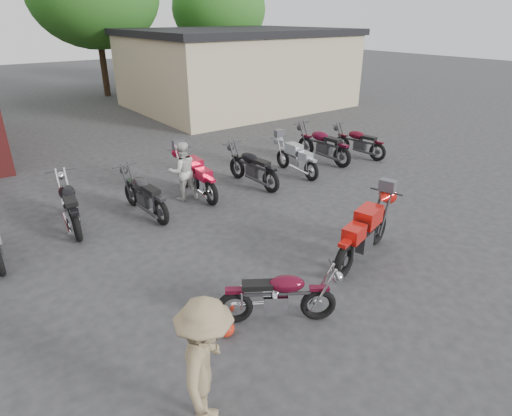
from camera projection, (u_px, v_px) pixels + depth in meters
ground at (328, 302)px, 7.17m from camera, size 90.00×90.00×0.00m
stucco_building at (237, 71)px, 22.02m from camera, size 10.00×8.00×3.50m
tree_2 at (97, 15)px, 23.56m from camera, size 7.04×7.04×8.80m
tree_3 at (220, 24)px, 28.19m from camera, size 6.08×6.08×7.60m
vintage_motorcycle at (279, 293)px, 6.53m from camera, size 1.82×1.48×1.04m
sportbike at (365, 230)px, 8.22m from camera, size 2.26×1.29×1.25m
helmet at (226, 329)px, 6.39m from camera, size 0.28×0.28×0.25m
person_light at (183, 171)px, 10.90m from camera, size 0.84×0.71×1.52m
person_tan at (206, 367)px, 4.70m from camera, size 1.21×1.28×1.74m
row_bike_2 at (69, 202)px, 9.50m from camera, size 0.95×2.14×1.20m
row_bike_3 at (144, 192)px, 10.10m from camera, size 0.80×2.02×1.15m
row_bike_4 at (196, 174)px, 11.18m from camera, size 0.76×2.08×1.19m
row_bike_5 at (252, 165)px, 11.89m from camera, size 0.79×2.05×1.16m
row_bike_6 at (296, 156)px, 12.74m from camera, size 0.71×1.90×1.08m
row_bike_7 at (323, 143)px, 13.81m from camera, size 0.83×2.18×1.24m
row_bike_8 at (359, 141)px, 14.33m from camera, size 0.93×1.96×1.09m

